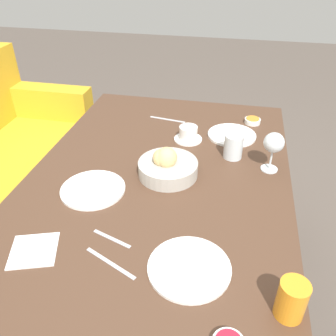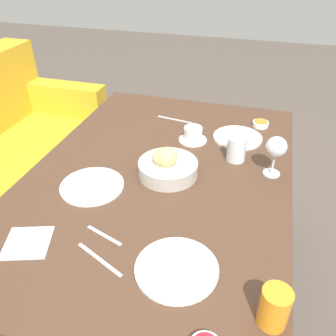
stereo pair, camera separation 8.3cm
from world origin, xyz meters
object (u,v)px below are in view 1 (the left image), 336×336
at_px(juice_glass, 292,300).
at_px(plate_far_center, 93,189).
at_px(coffee_cup, 188,134).
at_px(spoon_coffee, 112,239).
at_px(jam_bowl_honey, 253,121).
at_px(bread_basket, 167,166).
at_px(knife_silver, 167,119).
at_px(wine_glass, 274,144).
at_px(napkin, 34,250).
at_px(fork_silver, 110,263).
at_px(plate_near_right, 232,135).
at_px(water_tumbler, 233,146).
at_px(plate_near_left, 189,268).

bearing_deg(juice_glass, plate_far_center, 60.45).
relative_size(coffee_cup, spoon_coffee, 0.94).
bearing_deg(spoon_coffee, jam_bowl_honey, -24.90).
relative_size(bread_basket, plate_far_center, 0.98).
bearing_deg(spoon_coffee, knife_silver, 0.15).
bearing_deg(wine_glass, napkin, 130.11).
height_order(bread_basket, knife_silver, bread_basket).
relative_size(plate_far_center, jam_bowl_honey, 3.06).
height_order(fork_silver, napkin, napkin).
bearing_deg(wine_glass, bread_basket, 106.86).
bearing_deg(plate_far_center, plate_near_right, -42.30).
xyz_separation_m(water_tumbler, spoon_coffee, (-0.54, 0.32, -0.05)).
distance_m(plate_far_center, spoon_coffee, 0.26).
distance_m(bread_basket, plate_near_left, 0.45).
height_order(juice_glass, spoon_coffee, juice_glass).
relative_size(plate_near_right, jam_bowl_honey, 2.87).
distance_m(wine_glass, napkin, 0.88).
height_order(fork_silver, knife_silver, same).
height_order(plate_near_left, spoon_coffee, plate_near_left).
bearing_deg(plate_far_center, juice_glass, -119.55).
relative_size(juice_glass, jam_bowl_honey, 1.42).
xyz_separation_m(juice_glass, knife_silver, (0.96, 0.49, -0.05)).
bearing_deg(plate_near_right, coffee_cup, 111.29).
bearing_deg(coffee_cup, knife_silver, 36.40).
distance_m(plate_near_right, knife_silver, 0.33).
distance_m(fork_silver, spoon_coffee, 0.09).
height_order(spoon_coffee, napkin, napkin).
bearing_deg(plate_near_right, water_tumbler, -176.15).
relative_size(bread_basket, plate_near_left, 0.97).
xyz_separation_m(plate_near_left, coffee_cup, (0.70, 0.12, 0.02)).
height_order(wine_glass, coffee_cup, wine_glass).
bearing_deg(wine_glass, fork_silver, 142.01).
bearing_deg(bread_basket, spoon_coffee, 165.59).
bearing_deg(spoon_coffee, plate_near_right, -23.64).
bearing_deg(spoon_coffee, napkin, 113.98).
bearing_deg(plate_near_left, fork_silver, 96.65).
xyz_separation_m(jam_bowl_honey, napkin, (-0.95, 0.60, -0.01)).
relative_size(fork_silver, spoon_coffee, 1.28).
height_order(plate_near_right, wine_glass, wine_glass).
relative_size(juice_glass, knife_silver, 0.59).
distance_m(wine_glass, knife_silver, 0.59).
distance_m(bread_basket, jam_bowl_honey, 0.59).
xyz_separation_m(bread_basket, plate_near_left, (-0.42, -0.15, -0.03)).
bearing_deg(fork_silver, water_tumbler, -25.36).
xyz_separation_m(fork_silver, napkin, (-0.00, 0.23, 0.00)).
xyz_separation_m(plate_near_left, juice_glass, (-0.08, -0.25, 0.05)).
bearing_deg(spoon_coffee, plate_far_center, 34.08).
relative_size(juice_glass, napkin, 0.64).
bearing_deg(fork_silver, jam_bowl_honey, -21.42).
distance_m(fork_silver, knife_silver, 0.90).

